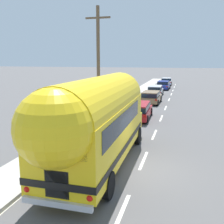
{
  "coord_description": "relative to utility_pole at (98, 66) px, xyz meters",
  "views": [
    {
      "loc": [
        1.74,
        -10.8,
        4.86
      ],
      "look_at": [
        -2.12,
        2.96,
        1.95
      ],
      "focal_mm": 41.51,
      "sensor_mm": 36.0,
      "label": 1
    }
  ],
  "objects": [
    {
      "name": "car_lead",
      "position": [
        2.51,
        2.86,
        -3.63
      ],
      "size": [
        1.98,
        4.6,
        1.37
      ],
      "color": "#A5191E",
      "rests_on": "ground"
    },
    {
      "name": "car_fifth",
      "position": [
        2.63,
        33.54,
        -3.69
      ],
      "size": [
        2.1,
        4.37,
        1.37
      ],
      "color": "white",
      "rests_on": "ground"
    },
    {
      "name": "sidewalk_slab",
      "position": [
        -0.55,
        2.88,
        -4.35
      ],
      "size": [
        2.23,
        90.0,
        0.15
      ],
      "primitive_type": "cube",
      "color": "#ADA89E",
      "rests_on": "ground"
    },
    {
      "name": "car_third",
      "position": [
        2.25,
        17.65,
        -3.64
      ],
      "size": [
        1.98,
        4.46,
        1.37
      ],
      "color": "silver",
      "rests_on": "ground"
    },
    {
      "name": "ground_plane",
      "position": [
        4.31,
        -7.12,
        -4.42
      ],
      "size": [
        300.0,
        300.0,
        0.0
      ],
      "primitive_type": "plane",
      "color": "#565454"
    },
    {
      "name": "car_second",
      "position": [
        2.49,
        10.96,
        -3.64
      ],
      "size": [
        2.08,
        4.36,
        1.37
      ],
      "color": "olive",
      "rests_on": "ground"
    },
    {
      "name": "painted_bus",
      "position": [
        2.45,
        -7.62,
        -2.12
      ],
      "size": [
        2.68,
        10.87,
        4.12
      ],
      "color": "yellow",
      "rests_on": "ground"
    },
    {
      "name": "utility_pole",
      "position": [
        0.0,
        0.0,
        0.0
      ],
      "size": [
        1.8,
        0.24,
        8.5
      ],
      "color": "brown",
      "rests_on": "ground"
    },
    {
      "name": "lane_markings",
      "position": [
        1.68,
        5.41,
        -4.42
      ],
      "size": [
        3.87,
        80.0,
        0.01
      ],
      "color": "silver",
      "rests_on": "ground"
    },
    {
      "name": "car_fourth",
      "position": [
        2.66,
        25.85,
        -3.68
      ],
      "size": [
        2.16,
        4.83,
        1.37
      ],
      "color": "navy",
      "rests_on": "ground"
    }
  ]
}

